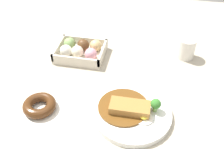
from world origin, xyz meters
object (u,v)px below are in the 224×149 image
object	(u,v)px
curry_plate	(132,112)
chocolate_ring_donut	(40,106)
donut_box	(81,50)
coffee_mug	(187,48)

from	to	relation	value
curry_plate	chocolate_ring_donut	distance (m)	0.29
curry_plate	donut_box	size ratio (longest dim) A/B	1.29
curry_plate	coffee_mug	bearing A→B (deg)	-115.69
donut_box	coffee_mug	distance (m)	0.41
chocolate_ring_donut	curry_plate	bearing A→B (deg)	-174.00
donut_box	chocolate_ring_donut	xyz separation A→B (m)	(0.05, 0.30, -0.01)
donut_box	chocolate_ring_donut	size ratio (longest dim) A/B	1.19
curry_plate	coffee_mug	size ratio (longest dim) A/B	2.95
chocolate_ring_donut	coffee_mug	world-z (taller)	coffee_mug
donut_box	chocolate_ring_donut	distance (m)	0.30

